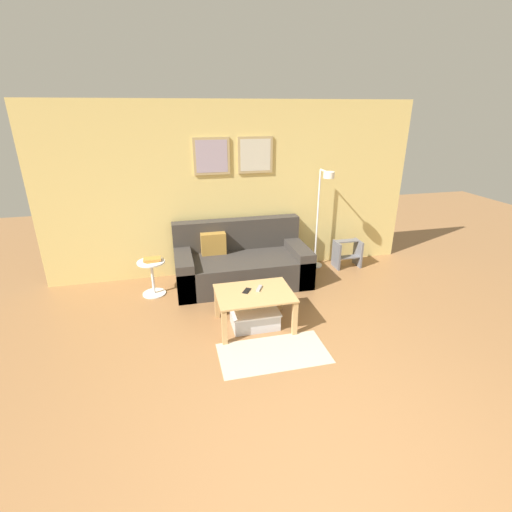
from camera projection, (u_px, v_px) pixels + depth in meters
ground_plane at (336, 477)px, 2.63m from camera, size 16.00×16.00×0.00m
wall_back at (235, 190)px, 5.55m from camera, size 5.60×0.09×2.55m
area_rug at (273, 353)px, 3.95m from camera, size 1.16×0.61×0.01m
couch at (241, 263)px, 5.48m from camera, size 1.92×0.96×0.88m
coffee_table at (254, 298)px, 4.33m from camera, size 0.89×0.66×0.44m
storage_bin at (255, 318)px, 4.41m from camera, size 0.56×0.39×0.21m
floor_lamp at (322, 210)px, 5.65m from camera, size 0.24×0.51×1.59m
side_table at (152, 275)px, 5.10m from camera, size 0.37×0.37×0.49m
book_stack at (152, 259)px, 5.04m from camera, size 0.24×0.19×0.04m
remote_control at (259, 288)px, 4.38m from camera, size 0.11×0.15×0.02m
cell_phone at (247, 291)px, 4.33m from camera, size 0.13×0.15×0.01m
step_stool at (347, 253)px, 6.03m from camera, size 0.41×0.28×0.44m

